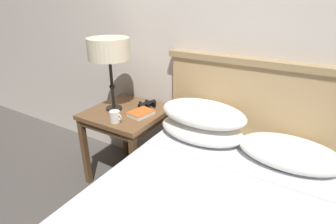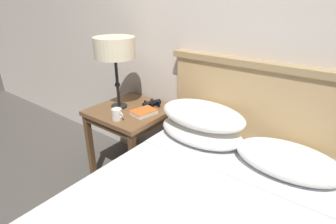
% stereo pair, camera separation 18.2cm
% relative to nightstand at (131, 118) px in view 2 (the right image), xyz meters
% --- Properties ---
extents(wall_back, '(8.00, 0.06, 2.60)m').
position_rel_nightstand_xyz_m(wall_back, '(0.64, 0.34, 0.74)').
color(wall_back, silver).
rests_on(wall_back, ground_plane).
extents(nightstand, '(0.58, 0.58, 0.64)m').
position_rel_nightstand_xyz_m(nightstand, '(0.00, 0.00, 0.00)').
color(nightstand, brown).
rests_on(nightstand, ground_plane).
extents(table_lamp, '(0.31, 0.31, 0.56)m').
position_rel_nightstand_xyz_m(table_lamp, '(-0.10, -0.03, 0.56)').
color(table_lamp, black).
rests_on(table_lamp, nightstand).
extents(book_on_nightstand, '(0.18, 0.21, 0.03)m').
position_rel_nightstand_xyz_m(book_on_nightstand, '(0.15, -0.01, 0.10)').
color(book_on_nightstand, silver).
rests_on(book_on_nightstand, nightstand).
extents(binoculars_pair, '(0.15, 0.16, 0.05)m').
position_rel_nightstand_xyz_m(binoculars_pair, '(0.10, 0.15, 0.11)').
color(binoculars_pair, black).
rests_on(binoculars_pair, nightstand).
extents(coffee_mug, '(0.10, 0.08, 0.08)m').
position_rel_nightstand_xyz_m(coffee_mug, '(0.07, -0.21, 0.13)').
color(coffee_mug, silver).
rests_on(coffee_mug, nightstand).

